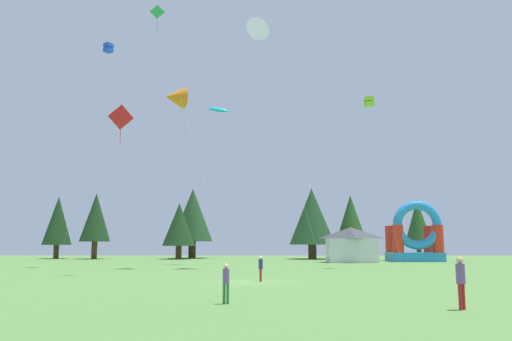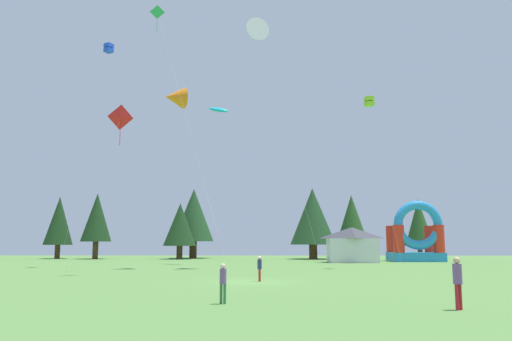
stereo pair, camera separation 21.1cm
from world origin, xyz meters
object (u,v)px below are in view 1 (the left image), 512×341
object	(u,v)px
kite_red_diamond	(121,119)
inflatable_red_slide	(415,240)
kite_white_delta	(254,33)
kite_orange_delta	(175,97)
festival_tent	(351,245)
kite_cyan_parafoil	(218,110)
person_far_side	(226,280)
person_midfield	(261,266)
kite_green_diamond	(158,16)
kite_lime_box	(369,102)
person_near_camera	(461,278)
kite_blue_box	(108,49)

from	to	relation	value
kite_red_diamond	inflatable_red_slide	world-z (taller)	kite_red_diamond
kite_white_delta	kite_red_diamond	world-z (taller)	kite_white_delta
kite_orange_delta	festival_tent	size ratio (longest dim) A/B	3.05
kite_cyan_parafoil	person_far_side	xyz separation A→B (m)	(3.51, -35.97, -16.27)
kite_white_delta	person_midfield	size ratio (longest dim) A/B	15.60
kite_green_diamond	inflatable_red_slide	world-z (taller)	kite_green_diamond
kite_orange_delta	kite_cyan_parafoil	xyz separation A→B (m)	(3.30, 9.52, 1.26)
inflatable_red_slide	person_far_side	bearing A→B (deg)	-115.04
kite_lime_box	person_far_side	bearing A→B (deg)	-113.22
kite_cyan_parafoil	person_midfield	distance (m)	29.79
kite_lime_box	festival_tent	world-z (taller)	kite_lime_box
kite_green_diamond	person_near_camera	size ratio (longest dim) A/B	12.60
kite_lime_box	festival_tent	xyz separation A→B (m)	(0.32, 13.64, -13.61)
kite_lime_box	person_midfield	xyz separation A→B (m)	(-10.37, -15.77, -14.75)
kite_orange_delta	kite_white_delta	bearing A→B (deg)	9.13
kite_white_delta	kite_lime_box	bearing A→B (deg)	-1.98
kite_blue_box	festival_tent	world-z (taller)	kite_blue_box
kite_white_delta	inflatable_red_slide	distance (m)	32.50
kite_white_delta	kite_green_diamond	size ratio (longest dim) A/B	1.02
kite_red_diamond	kite_cyan_parafoil	distance (m)	20.43
kite_red_diamond	inflatable_red_slide	distance (m)	40.87
person_far_side	person_near_camera	size ratio (longest dim) A/B	0.83
kite_blue_box	person_far_side	bearing A→B (deg)	-64.13
kite_white_delta	person_far_side	distance (m)	35.24
kite_lime_box	kite_green_diamond	world-z (taller)	kite_green_diamond
kite_orange_delta	person_midfield	bearing A→B (deg)	-61.44
kite_green_diamond	kite_red_diamond	bearing A→B (deg)	-100.33
festival_tent	person_far_side	bearing A→B (deg)	-106.37
kite_red_diamond	kite_orange_delta	size ratio (longest dim) A/B	0.72
kite_white_delta	kite_blue_box	bearing A→B (deg)	173.44
kite_blue_box	person_near_camera	xyz separation A→B (m)	(22.79, -31.03, -20.81)
kite_white_delta	festival_tent	distance (m)	27.07
person_midfield	person_near_camera	world-z (taller)	person_near_camera
person_far_side	person_midfield	world-z (taller)	person_far_side
kite_lime_box	kite_cyan_parafoil	xyz separation A→B (m)	(-15.21, 8.70, 1.53)
person_near_camera	festival_tent	world-z (taller)	festival_tent
kite_green_diamond	kite_cyan_parafoil	world-z (taller)	kite_green_diamond
kite_lime_box	kite_blue_box	bearing A→B (deg)	175.38
kite_orange_delta	kite_cyan_parafoil	distance (m)	10.15
person_near_camera	inflatable_red_slide	distance (m)	47.04
inflatable_red_slide	festival_tent	world-z (taller)	inflatable_red_slide
kite_green_diamond	inflatable_red_slide	xyz separation A→B (m)	(28.49, 20.10, -20.12)
kite_blue_box	kite_white_delta	xyz separation A→B (m)	(14.91, -1.72, 0.83)
kite_orange_delta	inflatable_red_slide	size ratio (longest dim) A/B	2.29
inflatable_red_slide	kite_white_delta	bearing A→B (deg)	-140.77
person_midfield	person_near_camera	xyz separation A→B (m)	(7.21, -13.16, 0.20)
kite_blue_box	person_near_camera	world-z (taller)	kite_blue_box
kite_white_delta	person_near_camera	size ratio (longest dim) A/B	12.83
kite_red_diamond	kite_green_diamond	world-z (taller)	kite_green_diamond
person_near_camera	inflatable_red_slide	xyz separation A→B (m)	(11.92, 45.48, 1.57)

